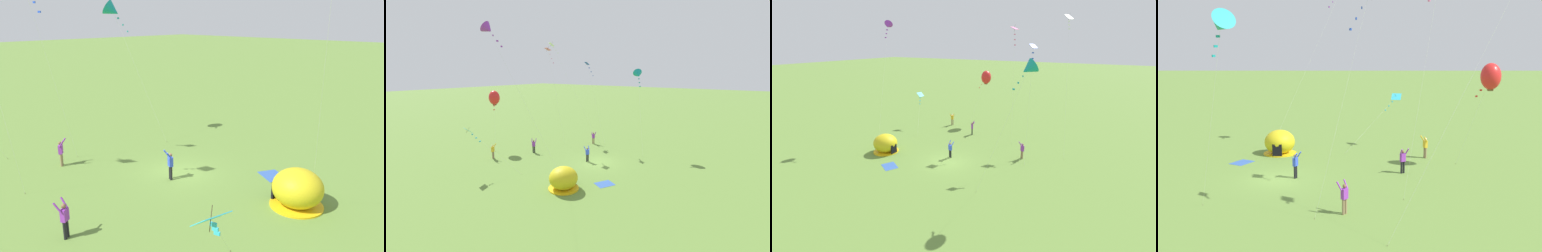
% 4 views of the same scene
% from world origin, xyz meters
% --- Properties ---
extents(ground_plane, '(300.00, 300.00, 0.00)m').
position_xyz_m(ground_plane, '(0.00, 0.00, 0.00)').
color(ground_plane, olive).
extents(popup_tent, '(2.81, 2.81, 2.10)m').
position_xyz_m(popup_tent, '(-7.63, -1.25, 1.00)').
color(popup_tent, gold).
rests_on(popup_tent, ground).
extents(picnic_blanket, '(2.11, 1.95, 0.01)m').
position_xyz_m(picnic_blanket, '(-4.58, -3.82, 0.01)').
color(picnic_blanket, '#3359A5').
rests_on(picnic_blanket, ground).
extents(person_far_back, '(0.71, 0.62, 1.89)m').
position_xyz_m(person_far_back, '(-6.18, 11.06, 1.00)').
color(person_far_back, '#8C7251').
rests_on(person_far_back, ground).
extents(person_near_tent, '(0.71, 0.69, 1.89)m').
position_xyz_m(person_near_tent, '(6.65, 4.55, 1.00)').
color(person_near_tent, '#8C7251').
rests_on(person_near_tent, ground).
extents(person_arms_raised, '(0.71, 0.62, 1.89)m').
position_xyz_m(person_arms_raised, '(-0.28, 1.01, 1.00)').
color(person_arms_raised, black).
rests_on(person_arms_raised, ground).
extents(person_strolling, '(0.65, 0.72, 1.89)m').
position_xyz_m(person_strolling, '(-1.55, 8.69, 1.00)').
color(person_strolling, black).
rests_on(person_strolling, ground).
extents(kite_cyan, '(3.30, 5.17, 4.96)m').
position_xyz_m(kite_cyan, '(-10.32, 8.83, 4.46)').
color(kite_cyan, silver).
rests_on(kite_cyan, ground).
extents(kite_red, '(2.50, 2.62, 7.98)m').
position_xyz_m(kite_red, '(-2.53, 15.08, 7.00)').
color(kite_red, silver).
rests_on(kite_red, ground).
extents(kite_pink, '(1.60, 2.50, 14.01)m').
position_xyz_m(kite_pink, '(3.25, 9.95, 13.06)').
color(kite_pink, silver).
rests_on(kite_pink, ground).
extents(kite_teal, '(3.95, 3.34, 10.93)m').
position_xyz_m(kite_teal, '(8.25, -1.34, 10.17)').
color(kite_teal, silver).
rests_on(kite_teal, ground).
extents(kite_blue, '(1.19, 3.30, 11.96)m').
position_xyz_m(kite_blue, '(6.71, 5.57, 11.09)').
color(kite_blue, silver).
rests_on(kite_blue, ground).
extents(kite_white, '(2.79, 8.02, 15.29)m').
position_xyz_m(kite_white, '(8.57, 13.74, 14.41)').
color(kite_white, silver).
rests_on(kite_white, ground).
extents(kite_purple, '(3.52, 6.96, 14.61)m').
position_xyz_m(kite_purple, '(-10.81, 3.98, 13.98)').
color(kite_purple, silver).
rests_on(kite_purple, ground).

